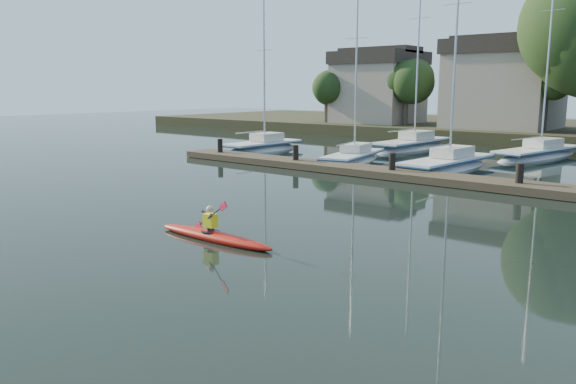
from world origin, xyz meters
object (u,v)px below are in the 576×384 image
Objects in this scene: kayak at (214,234)px; sailboat_5 at (412,152)px; sailboat_1 at (353,165)px; sailboat_0 at (263,153)px; sailboat_6 at (538,160)px; dock at (451,180)px; sailboat_2 at (447,173)px.

sailboat_5 reaches higher than kayak.
sailboat_5 is (-0.71, 8.86, -0.03)m from sailboat_1.
sailboat_5 is (-7.10, 25.98, -0.36)m from kayak.
sailboat_0 is 0.77× the size of sailboat_5.
sailboat_1 is (-6.39, 17.12, -0.33)m from kayak.
sailboat_5 is 8.48m from sailboat_6.
sailboat_0 is (-15.89, 4.92, -0.40)m from dock.
sailboat_0 is 0.81× the size of sailboat_2.
sailboat_5 is at bearing 103.55° from kayak.
sailboat_1 is at bearing -118.25° from sailboat_6.
sailboat_2 is (-0.82, 17.77, -0.35)m from kayak.
sailboat_0 is 0.97× the size of sailboat_1.
sailboat_0 is (-14.62, 18.31, -0.36)m from kayak.
dock is at bearing -15.99° from sailboat_0.
kayak is at bearing -81.43° from sailboat_1.
sailboat_5 reaches higher than sailboat_6.
dock is 13.06m from sailboat_6.
sailboat_5 reaches higher than dock.
sailboat_2 reaches higher than sailboat_0.
sailboat_0 is 10.74m from sailboat_5.
dock is 8.53m from sailboat_1.
sailboat_6 is at bearing 38.36° from sailboat_1.
kayak is 13.45m from dock.
dock is 2.31× the size of sailboat_2.
sailboat_1 is 0.83× the size of sailboat_2.
sailboat_6 is (2.19, 8.68, 0.01)m from sailboat_2.
dock is 4.87m from sailboat_2.
kayak is 0.28× the size of sailboat_5.
sailboat_1 is 0.80× the size of sailboat_6.
sailboat_5 reaches higher than sailboat_2.
sailboat_2 is at bearing -49.38° from sailboat_5.
sailboat_0 is at bearing -141.52° from sailboat_6.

